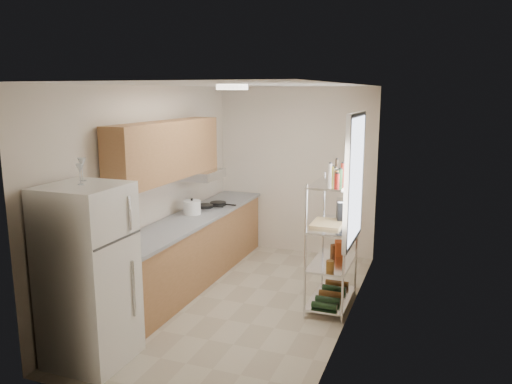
# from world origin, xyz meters

# --- Properties ---
(room) EXTENTS (2.52, 4.42, 2.62)m
(room) POSITION_xyz_m (0.00, 0.00, 1.30)
(room) COLOR #B5AA93
(room) RESTS_ON ground
(counter_run) EXTENTS (0.63, 3.51, 0.90)m
(counter_run) POSITION_xyz_m (-0.92, 0.44, 0.45)
(counter_run) COLOR #A47046
(counter_run) RESTS_ON ground
(upper_cabinets) EXTENTS (0.33, 2.20, 0.72)m
(upper_cabinets) POSITION_xyz_m (-1.05, 0.10, 1.81)
(upper_cabinets) COLOR #A47046
(upper_cabinets) RESTS_ON room
(range_hood) EXTENTS (0.50, 0.60, 0.12)m
(range_hood) POSITION_xyz_m (-1.00, 0.90, 1.39)
(range_hood) COLOR #B7BABC
(range_hood) RESTS_ON room
(window) EXTENTS (0.06, 1.00, 1.46)m
(window) POSITION_xyz_m (1.23, 0.35, 1.55)
(window) COLOR white
(window) RESTS_ON room
(bakers_rack) EXTENTS (0.45, 0.90, 1.73)m
(bakers_rack) POSITION_xyz_m (1.00, 0.30, 1.11)
(bakers_rack) COLOR silver
(bakers_rack) RESTS_ON ground
(ceiling_dome) EXTENTS (0.34, 0.34, 0.05)m
(ceiling_dome) POSITION_xyz_m (0.00, -0.30, 2.57)
(ceiling_dome) COLOR white
(ceiling_dome) RESTS_ON room
(refrigerator) EXTENTS (0.70, 0.70, 1.70)m
(refrigerator) POSITION_xyz_m (-0.87, -1.70, 0.85)
(refrigerator) COLOR white
(refrigerator) RESTS_ON ground
(wine_glass_a) EXTENTS (0.07, 0.07, 0.19)m
(wine_glass_a) POSITION_xyz_m (-0.89, -1.70, 1.80)
(wine_glass_a) COLOR silver
(wine_glass_a) RESTS_ON refrigerator
(wine_glass_b) EXTENTS (0.08, 0.08, 0.22)m
(wine_glass_b) POSITION_xyz_m (-0.99, -1.54, 1.81)
(wine_glass_b) COLOR silver
(wine_glass_b) RESTS_ON refrigerator
(rice_cooker) EXTENTS (0.23, 0.23, 0.19)m
(rice_cooker) POSITION_xyz_m (-0.97, 0.56, 0.99)
(rice_cooker) COLOR white
(rice_cooker) RESTS_ON counter_run
(frying_pan_large) EXTENTS (0.26, 0.26, 0.04)m
(frying_pan_large) POSITION_xyz_m (-0.99, 0.97, 0.92)
(frying_pan_large) COLOR black
(frying_pan_large) RESTS_ON counter_run
(frying_pan_small) EXTENTS (0.25, 0.25, 0.05)m
(frying_pan_small) POSITION_xyz_m (-0.87, 1.17, 0.92)
(frying_pan_small) COLOR black
(frying_pan_small) RESTS_ON counter_run
(cutting_board) EXTENTS (0.35, 0.45, 0.03)m
(cutting_board) POSITION_xyz_m (0.95, 0.26, 1.03)
(cutting_board) COLOR tan
(cutting_board) RESTS_ON bakers_rack
(espresso_machine) EXTENTS (0.20, 0.26, 0.27)m
(espresso_machine) POSITION_xyz_m (1.09, 0.47, 1.14)
(espresso_machine) COLOR black
(espresso_machine) RESTS_ON bakers_rack
(storage_bag) EXTENTS (0.15, 0.18, 0.18)m
(storage_bag) POSITION_xyz_m (1.05, 0.55, 0.65)
(storage_bag) COLOR #AF3F15
(storage_bag) RESTS_ON bakers_rack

